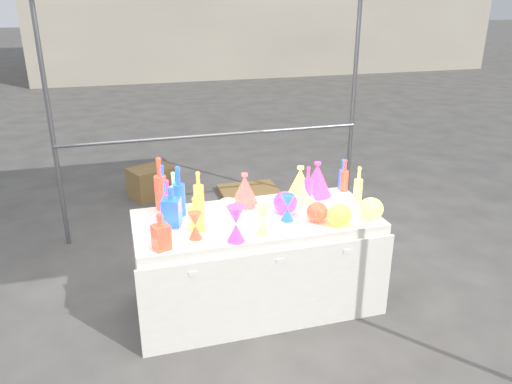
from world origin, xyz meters
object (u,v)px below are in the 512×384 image
object	(u,v)px
display_table	(256,262)
decanter_0	(196,213)
globe_0	(340,216)
hourglass_0	(195,226)
lampshade_0	(245,189)
cardboard_box_closed	(152,182)

from	to	relation	value
display_table	decanter_0	xyz separation A→B (m)	(-0.46, -0.08, 0.50)
display_table	decanter_0	distance (m)	0.69
decanter_0	globe_0	xyz separation A→B (m)	(1.00, -0.22, -0.05)
hourglass_0	lampshade_0	bearing A→B (deg)	44.96
display_table	cardboard_box_closed	bearing A→B (deg)	103.00
cardboard_box_closed	hourglass_0	distance (m)	2.83
cardboard_box_closed	display_table	bearing A→B (deg)	-101.13
decanter_0	globe_0	world-z (taller)	decanter_0
cardboard_box_closed	decanter_0	xyz separation A→B (m)	(0.12, -2.61, 0.69)
hourglass_0	cardboard_box_closed	bearing A→B (deg)	91.99
decanter_0	lampshade_0	bearing A→B (deg)	30.94
decanter_0	hourglass_0	size ratio (longest dim) A/B	1.32
cardboard_box_closed	globe_0	distance (m)	3.11
hourglass_0	display_table	bearing A→B (deg)	23.64
cardboard_box_closed	lampshade_0	bearing A→B (deg)	-100.24
display_table	cardboard_box_closed	xyz separation A→B (m)	(-0.59, 2.54, -0.19)
lampshade_0	globe_0	bearing A→B (deg)	-47.52
globe_0	cardboard_box_closed	bearing A→B (deg)	111.56
decanter_0	globe_0	distance (m)	1.02
display_table	hourglass_0	distance (m)	0.71
cardboard_box_closed	globe_0	size ratio (longest dim) A/B	2.81
decanter_0	lampshade_0	distance (m)	0.55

